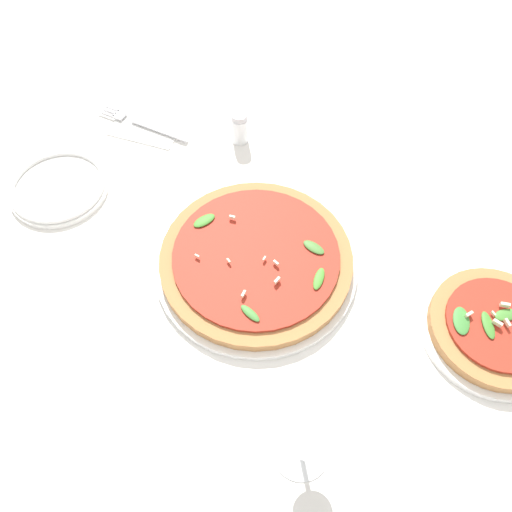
% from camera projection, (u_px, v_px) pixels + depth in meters
% --- Properties ---
extents(ground_plane, '(6.00, 6.00, 0.00)m').
position_uv_depth(ground_plane, '(268.00, 285.00, 0.82)').
color(ground_plane, white).
extents(pizza_arugula_main, '(0.34, 0.34, 0.05)m').
position_uv_depth(pizza_arugula_main, '(256.00, 260.00, 0.82)').
color(pizza_arugula_main, white).
rests_on(pizza_arugula_main, ground_plane).
extents(pizza_personal_side, '(0.22, 0.22, 0.05)m').
position_uv_depth(pizza_personal_side, '(494.00, 328.00, 0.76)').
color(pizza_personal_side, white).
rests_on(pizza_personal_side, ground_plane).
extents(wine_glass, '(0.09, 0.09, 0.18)m').
position_uv_depth(wine_glass, '(309.00, 427.00, 0.57)').
color(wine_glass, white).
rests_on(wine_glass, ground_plane).
extents(napkin, '(0.16, 0.12, 0.01)m').
position_uv_depth(napkin, '(147.00, 127.00, 1.02)').
color(napkin, white).
rests_on(napkin, ground_plane).
extents(fork, '(0.21, 0.05, 0.00)m').
position_uv_depth(fork, '(143.00, 124.00, 1.02)').
color(fork, silver).
rests_on(fork, ground_plane).
extents(side_plate_white, '(0.18, 0.18, 0.02)m').
position_uv_depth(side_plate_white, '(59.00, 188.00, 0.92)').
color(side_plate_white, white).
rests_on(side_plate_white, ground_plane).
extents(shaker_pepper, '(0.03, 0.03, 0.07)m').
position_uv_depth(shaker_pepper, '(240.00, 128.00, 0.97)').
color(shaker_pepper, silver).
rests_on(shaker_pepper, ground_plane).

